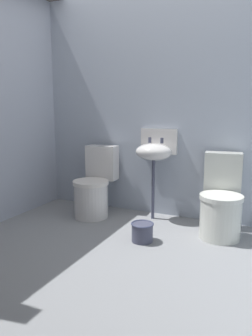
% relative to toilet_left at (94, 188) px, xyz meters
% --- Properties ---
extents(ground_plane, '(3.33, 2.89, 0.08)m').
position_rel_toilet_left_xyz_m(ground_plane, '(0.67, -0.89, -0.36)').
color(ground_plane, gray).
extents(wall_back, '(3.33, 0.10, 2.49)m').
position_rel_toilet_left_xyz_m(wall_back, '(0.67, 0.40, 0.92)').
color(wall_back, '#9FAABB').
rests_on(wall_back, ground).
extents(toilet_left, '(0.42, 0.61, 0.78)m').
position_rel_toilet_left_xyz_m(toilet_left, '(0.00, 0.00, 0.00)').
color(toilet_left, silver).
rests_on(toilet_left, ground).
extents(toilet_right, '(0.46, 0.64, 0.78)m').
position_rel_toilet_left_xyz_m(toilet_right, '(1.41, 0.00, 0.00)').
color(toilet_right, silver).
rests_on(toilet_right, ground).
extents(sink, '(0.42, 0.35, 0.99)m').
position_rel_toilet_left_xyz_m(sink, '(0.65, 0.19, 0.43)').
color(sink, '#43455A').
rests_on(sink, ground).
extents(bucket, '(0.21, 0.21, 0.18)m').
position_rel_toilet_left_xyz_m(bucket, '(0.79, -0.47, -0.23)').
color(bucket, '#43455A').
rests_on(bucket, ground).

